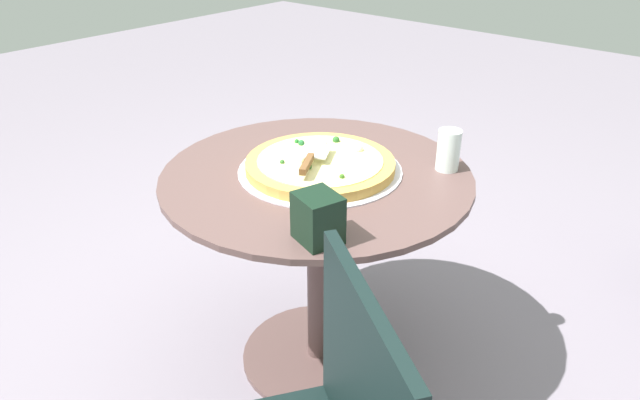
{
  "coord_description": "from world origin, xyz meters",
  "views": [
    {
      "loc": [
        1.13,
        0.99,
        1.41
      ],
      "look_at": [
        -0.02,
        -0.0,
        0.6
      ],
      "focal_mm": 32.77,
      "sensor_mm": 36.0,
      "label": 1
    }
  ],
  "objects": [
    {
      "name": "drinking_cup",
      "position": [
        -0.26,
        0.27,
        0.76
      ],
      "size": [
        0.07,
        0.07,
        0.12
      ],
      "primitive_type": "cylinder",
      "color": "white",
      "rests_on": "patio_table"
    },
    {
      "name": "pizza_server",
      "position": [
        0.03,
        0.01,
        0.76
      ],
      "size": [
        0.21,
        0.15,
        0.02
      ],
      "color": "silver",
      "rests_on": "pizza_on_tray"
    },
    {
      "name": "napkin_dispenser",
      "position": [
        0.27,
        0.24,
        0.75
      ],
      "size": [
        0.11,
        0.12,
        0.12
      ],
      "primitive_type": "cube",
      "rotation": [
        0.0,
        0.0,
        1.28
      ],
      "color": "black",
      "rests_on": "patio_table"
    },
    {
      "name": "pizza_on_tray",
      "position": [
        -0.02,
        -0.0,
        0.71
      ],
      "size": [
        0.47,
        0.47,
        0.05
      ],
      "color": "silver",
      "rests_on": "patio_table"
    },
    {
      "name": "patio_table",
      "position": [
        0.0,
        0.0,
        0.5
      ],
      "size": [
        0.89,
        0.89,
        0.7
      ],
      "color": "brown",
      "rests_on": "ground"
    },
    {
      "name": "ground_plane",
      "position": [
        0.0,
        0.0,
        0.0
      ],
      "size": [
        10.0,
        10.0,
        0.0
      ],
      "primitive_type": "plane",
      "color": "gray"
    }
  ]
}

